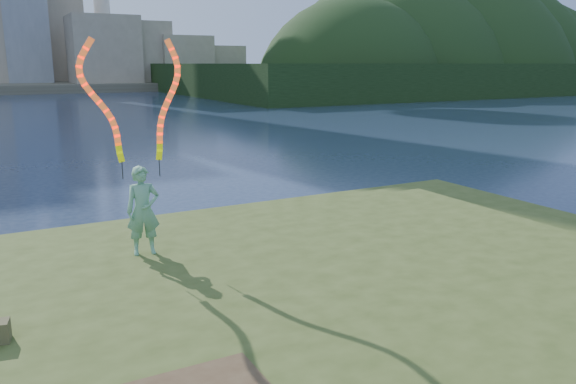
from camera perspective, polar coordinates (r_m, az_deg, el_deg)
ground at (r=8.59m, az=-5.52°, el=-14.96°), size 320.00×320.00×0.00m
far_shore at (r=102.12m, az=-27.22°, el=9.61°), size 320.00×40.00×1.20m
wooded_hill at (r=91.67m, az=14.78°, el=10.10°), size 78.00×50.00×63.00m
woman_with_ribbons at (r=9.75m, az=-14.71°, el=1.99°), size 2.00×0.46×3.93m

